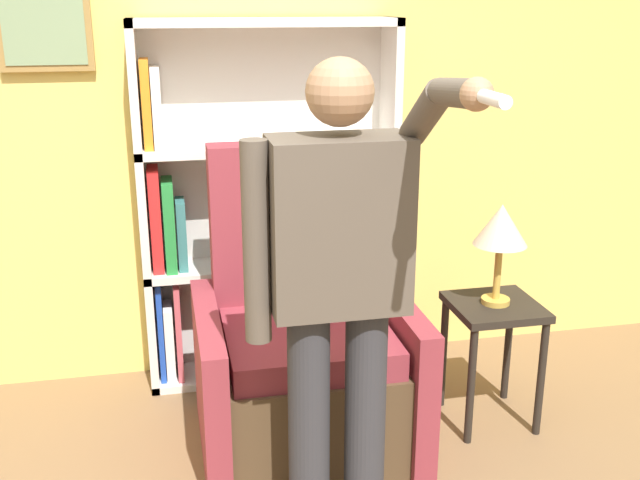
% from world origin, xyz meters
% --- Properties ---
extents(wall_back, '(8.00, 0.11, 2.80)m').
position_xyz_m(wall_back, '(-0.01, 2.03, 1.40)').
color(wall_back, '#E0C160').
rests_on(wall_back, ground_plane).
extents(bookcase, '(1.29, 0.28, 1.85)m').
position_xyz_m(bookcase, '(0.11, 1.87, 0.91)').
color(bookcase, silver).
rests_on(bookcase, ground_plane).
extents(armchair, '(0.94, 0.85, 1.32)m').
position_xyz_m(armchair, '(0.25, 1.20, 0.41)').
color(armchair, '#4C3823').
rests_on(armchair, ground_plane).
extents(person_standing, '(0.61, 0.78, 1.77)m').
position_xyz_m(person_standing, '(0.25, 0.51, 1.02)').
color(person_standing, '#2D2D33').
rests_on(person_standing, ground_plane).
extents(side_table, '(0.40, 0.40, 0.60)m').
position_xyz_m(side_table, '(1.15, 1.16, 0.48)').
color(side_table, black).
rests_on(side_table, ground_plane).
extents(table_lamp, '(0.24, 0.24, 0.47)m').
position_xyz_m(table_lamp, '(1.15, 1.16, 0.96)').
color(table_lamp, gold).
rests_on(table_lamp, side_table).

